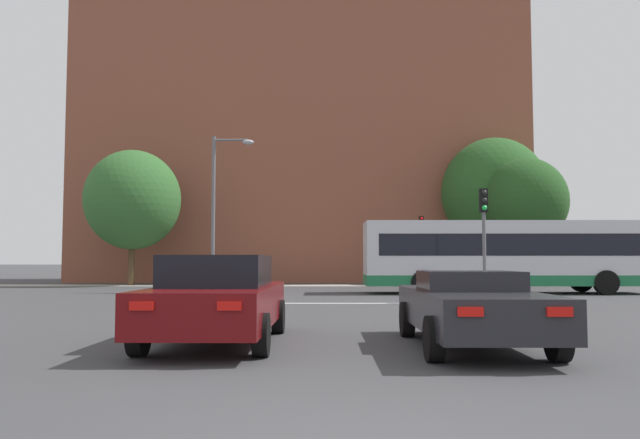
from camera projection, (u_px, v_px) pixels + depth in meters
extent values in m
cube|color=silver|center=(332.00, 303.00, 20.30)|extent=(7.76, 0.30, 0.01)
cube|color=#A09B91|center=(329.00, 285.00, 34.53)|extent=(68.62, 2.50, 0.01)
cube|color=brown|center=(302.00, 139.00, 43.72)|extent=(29.13, 10.02, 19.78)
cube|color=#600C0F|center=(218.00, 305.00, 10.56)|extent=(1.92, 4.79, 0.65)
cube|color=black|center=(218.00, 271.00, 10.55)|extent=(1.63, 2.16, 0.52)
cylinder|color=black|center=(186.00, 316.00, 12.03)|extent=(0.23, 0.64, 0.64)
cylinder|color=black|center=(278.00, 317.00, 12.00)|extent=(0.23, 0.64, 0.64)
cylinder|color=black|center=(139.00, 335.00, 9.08)|extent=(0.23, 0.64, 0.64)
cylinder|color=black|center=(261.00, 335.00, 9.05)|extent=(0.23, 0.64, 0.64)
cube|color=red|center=(142.00, 306.00, 8.18)|extent=(0.32, 0.05, 0.12)
cube|color=red|center=(229.00, 306.00, 8.16)|extent=(0.32, 0.05, 0.12)
cube|color=#232328|center=(471.00, 309.00, 10.04)|extent=(1.80, 4.63, 0.59)
cube|color=#232328|center=(469.00, 281.00, 10.18)|extent=(1.54, 1.39, 0.31)
cylinder|color=black|center=(407.00, 319.00, 11.46)|extent=(0.22, 0.64, 0.64)
cylinder|color=black|center=(500.00, 319.00, 11.44)|extent=(0.22, 0.64, 0.64)
cylinder|color=black|center=(434.00, 339.00, 8.60)|extent=(0.22, 0.64, 0.64)
cylinder|color=black|center=(558.00, 339.00, 8.58)|extent=(0.22, 0.64, 0.64)
cube|color=red|center=(470.00, 312.00, 7.73)|extent=(0.32, 0.05, 0.12)
cube|color=red|center=(560.00, 312.00, 7.71)|extent=(0.32, 0.05, 0.12)
cube|color=silver|center=(505.00, 253.00, 26.52)|extent=(11.94, 2.55, 2.69)
cube|color=#1E7042|center=(506.00, 280.00, 26.45)|extent=(11.96, 2.57, 0.44)
cube|color=black|center=(505.00, 245.00, 26.55)|extent=(10.99, 2.58, 0.90)
cylinder|color=black|center=(423.00, 283.00, 25.25)|extent=(1.00, 0.28, 1.00)
cylinder|color=black|center=(414.00, 281.00, 27.69)|extent=(1.00, 0.28, 1.00)
cylinder|color=black|center=(606.00, 283.00, 25.20)|extent=(1.00, 0.28, 1.00)
cylinder|color=black|center=(581.00, 281.00, 27.64)|extent=(1.00, 0.28, 1.00)
cylinder|color=slate|center=(484.00, 257.00, 20.87)|extent=(0.12, 0.12, 3.01)
cube|color=black|center=(483.00, 201.00, 21.00)|extent=(0.26, 0.20, 0.80)
sphere|color=black|center=(484.00, 193.00, 20.88)|extent=(0.17, 0.17, 0.17)
sphere|color=black|center=(484.00, 200.00, 20.87)|extent=(0.17, 0.17, 0.17)
sphere|color=#1ED14C|center=(485.00, 208.00, 20.85)|extent=(0.17, 0.17, 0.17)
cylinder|color=slate|center=(422.00, 258.00, 33.94)|extent=(0.12, 0.12, 3.02)
cube|color=black|center=(421.00, 223.00, 34.06)|extent=(0.26, 0.20, 0.80)
sphere|color=red|center=(422.00, 219.00, 33.95)|extent=(0.17, 0.17, 0.17)
sphere|color=black|center=(422.00, 223.00, 33.93)|extent=(0.17, 0.17, 0.17)
sphere|color=black|center=(422.00, 228.00, 33.92)|extent=(0.17, 0.17, 0.17)
cylinder|color=slate|center=(213.00, 214.00, 27.61)|extent=(0.16, 0.16, 6.92)
cylinder|color=slate|center=(231.00, 140.00, 27.82)|extent=(1.53, 0.10, 0.10)
ellipsoid|color=#B2B2B7|center=(248.00, 142.00, 27.81)|extent=(0.50, 0.36, 0.22)
cylinder|color=#333851|center=(209.00, 278.00, 34.83)|extent=(0.13, 0.13, 0.79)
cylinder|color=#333851|center=(212.00, 278.00, 34.85)|extent=(0.13, 0.13, 0.79)
cube|color=navy|center=(211.00, 266.00, 34.89)|extent=(0.43, 0.29, 0.62)
sphere|color=tan|center=(211.00, 258.00, 34.91)|extent=(0.24, 0.24, 0.24)
cylinder|color=#4C3823|center=(132.00, 263.00, 34.85)|extent=(0.36, 0.36, 2.54)
ellipsoid|color=#33662D|center=(133.00, 200.00, 35.08)|extent=(5.34, 5.34, 5.61)
cylinder|color=#4C3823|center=(496.00, 260.00, 37.09)|extent=(0.36, 0.36, 2.79)
ellipsoid|color=#285623|center=(494.00, 193.00, 37.36)|extent=(6.27, 6.27, 6.59)
cylinder|color=#4C3823|center=(527.00, 261.00, 34.35)|extent=(0.36, 0.36, 2.73)
ellipsoid|color=#234C1E|center=(526.00, 201.00, 34.57)|extent=(4.60, 4.60, 4.83)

